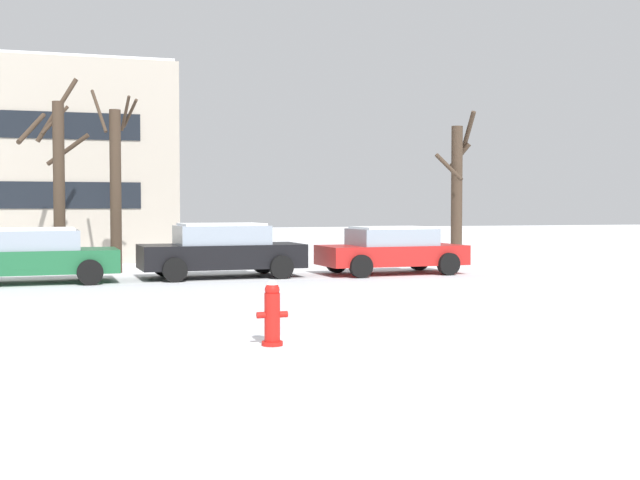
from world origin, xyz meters
TOP-DOWN VIEW (x-y plane):
  - ground_plane at (0.00, 0.00)m, footprint 120.00×120.00m
  - road_surface at (0.00, 3.37)m, footprint 80.00×8.73m
  - fire_hydrant at (2.31, -1.83)m, footprint 0.44×0.30m
  - parked_car_green at (-1.47, 8.75)m, footprint 4.34×2.27m
  - parked_car_black at (3.44, 9.04)m, footprint 4.49×2.27m
  - parked_car_red at (8.36, 8.81)m, footprint 4.22×2.27m
  - tree_far_right at (0.74, 11.53)m, footprint 1.34×1.32m
  - tree_far_mid at (-0.88, 11.79)m, footprint 2.03×1.61m
  - tree_far_left at (12.17, 12.33)m, footprint 1.37×1.36m

SIDE VIEW (x-z plane):
  - ground_plane at x=0.00m, z-range 0.00..0.00m
  - road_surface at x=0.00m, z-range 0.00..0.00m
  - fire_hydrant at x=2.31m, z-range 0.00..0.92m
  - parked_car_red at x=8.36m, z-range 0.02..1.39m
  - parked_car_green at x=-1.47m, z-range 0.02..1.43m
  - parked_car_black at x=3.44m, z-range 0.01..1.51m
  - tree_far_right at x=0.74m, z-range -0.16..5.21m
  - tree_far_left at x=12.17m, z-range -0.07..5.14m
  - tree_far_mid at x=-0.88m, z-range -0.07..5.70m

